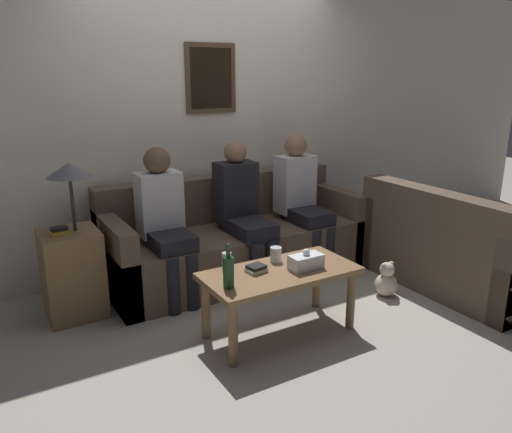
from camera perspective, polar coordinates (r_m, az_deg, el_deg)
name	(u,v)px	position (r m, az deg, el deg)	size (l,w,h in m)	color
ground_plane	(264,293)	(4.16, 0.96, -8.77)	(16.00, 16.00, 0.00)	#ADA899
wall_back	(210,124)	(4.64, -5.29, 10.54)	(9.00, 0.08, 2.60)	silver
couch_main	(235,241)	(4.46, -2.43, -2.83)	(2.29, 0.85, 0.86)	brown
couch_side	(454,251)	(4.53, 21.73, -3.67)	(0.85, 1.48, 0.86)	brown
coffee_table	(280,280)	(3.42, 2.76, -7.27)	(1.06, 0.52, 0.47)	olive
side_table_with_lamp	(72,265)	(3.91, -20.24, -5.25)	(0.41, 0.40, 1.15)	olive
wine_bottle	(228,271)	(3.10, -3.17, -6.24)	(0.07, 0.07, 0.29)	#19421E
drinking_glass	(276,254)	(3.53, 2.28, -4.34)	(0.08, 0.08, 0.10)	silver
book_stack	(256,269)	(3.36, 0.04, -5.98)	(0.14, 0.12, 0.05)	beige
soda_can	(227,261)	(3.38, -3.36, -5.14)	(0.07, 0.07, 0.12)	#BCBCC1
tissue_box	(306,262)	(3.41, 5.74, -5.14)	(0.23, 0.12, 0.14)	silver
person_left	(165,218)	(3.95, -10.39, -0.22)	(0.34, 0.58, 1.20)	black
person_middle	(243,208)	(4.22, -1.49, 1.00)	(0.34, 0.64, 1.20)	black
person_right	(302,197)	(4.56, 5.24, 2.24)	(0.34, 0.60, 1.22)	black
teddy_bear	(386,281)	(4.21, 14.66, -7.15)	(0.18, 0.18, 0.29)	beige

